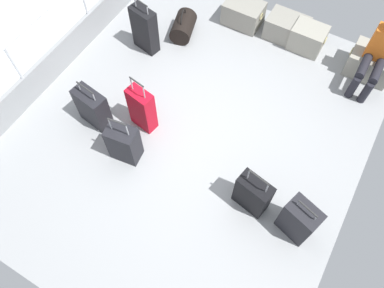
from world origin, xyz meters
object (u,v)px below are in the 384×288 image
Objects in this scene: suitcase_2 at (253,194)px; suitcase_5 at (145,29)px; cargo_crate_1 at (287,28)px; cargo_crate_2 at (308,38)px; cargo_crate_3 at (371,63)px; suitcase_0 at (124,143)px; suitcase_3 at (93,108)px; suitcase_4 at (142,109)px; duffel_bag at (183,26)px; passenger_seated at (379,53)px; cargo_crate_0 at (243,13)px; suitcase_1 at (299,220)px.

suitcase_5 reaches higher than suitcase_2.
cargo_crate_1 is 1.23× the size of cargo_crate_2.
suitcase_0 is at bearing -127.99° from cargo_crate_3.
cargo_crate_2 is 0.72× the size of suitcase_3.
suitcase_3 reaches higher than cargo_crate_3.
suitcase_4 is 1.59× the size of duffel_bag.
suitcase_5 is (-3.07, -1.21, 0.17)m from cargo_crate_3.
passenger_seated is 3.25m from suitcase_5.
cargo_crate_2 is 3.31m from suitcase_3.
cargo_crate_0 is 1.11× the size of duffel_bag.
cargo_crate_2 is 0.93× the size of duffel_bag.
suitcase_5 is at bearing -124.44° from duffel_bag.
suitcase_2 is 1.76m from suitcase_4.
suitcase_0 reaches higher than cargo_crate_1.
duffel_bag is at bearing 55.56° from suitcase_5.
cargo_crate_0 is 0.83× the size of suitcase_2.
cargo_crate_3 is 3.68m from suitcase_0.
suitcase_5 is at bearing 95.95° from suitcase_3.
suitcase_5 is (-1.03, -1.21, 0.17)m from cargo_crate_0.
suitcase_4 is at bearing -134.31° from cargo_crate_3.
suitcase_2 is at bearing 177.27° from suitcase_1.
passenger_seated reaches higher than cargo_crate_2.
suitcase_3 is at bearing 178.71° from suitcase_1.
suitcase_4 reaches higher than cargo_crate_1.
suitcase_0 reaches higher than cargo_crate_3.
cargo_crate_0 is 0.95× the size of cargo_crate_3.
passenger_seated is 2.57m from suitcase_1.
suitcase_0 is (-0.23, -2.90, 0.10)m from cargo_crate_0.
cargo_crate_2 reaches higher than cargo_crate_1.
suitcase_3 is 0.65m from suitcase_4.
cargo_crate_1 is at bearing 28.15° from duffel_bag.
cargo_crate_3 is at bearing 77.42° from suitcase_2.
suitcase_5 is (-0.74, 1.18, 0.02)m from suitcase_4.
suitcase_3 reaches higher than cargo_crate_1.
suitcase_3 reaches higher than suitcase_1.
suitcase_2 is (0.72, -2.76, 0.10)m from cargo_crate_1.
cargo_crate_1 is at bearing 115.00° from suitcase_1.
cargo_crate_2 is at bearing 97.65° from suitcase_2.
passenger_seated is at bearing -9.72° from cargo_crate_1.
duffel_bag is (-1.75, -0.70, -0.03)m from cargo_crate_2.
duffel_bag is (-2.72, -0.52, -0.39)m from passenger_seated.
suitcase_4 is at bearing -119.75° from cargo_crate_2.
cargo_crate_0 is at bearing 175.04° from passenger_seated.
cargo_crate_0 is 0.86× the size of suitcase_3.
passenger_seated reaches higher than duffel_bag.
cargo_crate_0 is 2.08m from passenger_seated.
cargo_crate_1 is 2.64m from suitcase_4.
suitcase_1 is (1.30, -2.78, 0.11)m from cargo_crate_1.
suitcase_3 is at bearing -126.18° from cargo_crate_2.
suitcase_2 is 0.88× the size of suitcase_5.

